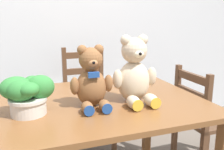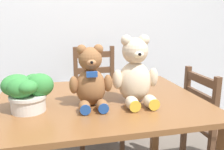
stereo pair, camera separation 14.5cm
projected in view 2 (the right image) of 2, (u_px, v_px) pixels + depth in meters
wall_back at (76, 14)px, 2.64m from camera, size 8.00×0.04×2.60m
radiator at (102, 108)px, 2.87m from camera, size 0.87×0.10×0.55m
dining_table at (100, 114)px, 1.58m from camera, size 1.26×0.99×0.76m
wooden_chair_behind at (97, 100)px, 2.47m from camera, size 0.41×0.44×0.98m
wooden_chair_side at (213, 123)px, 2.00m from camera, size 0.41×0.42×0.87m
teddy_bear_left at (91, 80)px, 1.42m from camera, size 0.25×0.25×0.35m
teddy_bear_right at (135, 74)px, 1.48m from camera, size 0.28×0.27×0.40m
potted_plant at (28, 90)px, 1.35m from camera, size 0.28×0.24×0.21m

